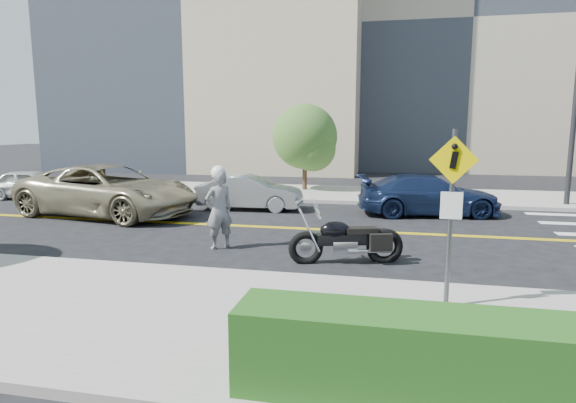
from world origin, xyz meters
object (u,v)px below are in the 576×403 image
(motorcycle, at_px, (347,230))
(suv, at_px, (108,190))
(parked_car_blue, at_px, (428,195))
(parked_car_white, at_px, (31,184))
(motorcyclist, at_px, (219,207))
(pedestrian_sign, at_px, (451,202))
(parked_car_silver, at_px, (250,192))

(motorcycle, distance_m, suv, 9.87)
(parked_car_blue, bearing_deg, suv, 92.52)
(parked_car_white, bearing_deg, parked_car_blue, -103.83)
(parked_car_white, bearing_deg, suv, -129.85)
(motorcyclist, distance_m, parked_car_white, 13.00)
(suv, bearing_deg, motorcycle, -105.92)
(pedestrian_sign, height_order, parked_car_blue, pedestrian_sign)
(motorcyclist, distance_m, suv, 6.59)
(suv, relative_size, parked_car_white, 1.74)
(motorcyclist, bearing_deg, parked_car_silver, -125.32)
(motorcyclist, relative_size, parked_car_white, 0.58)
(parked_car_silver, height_order, parked_car_blue, parked_car_blue)
(motorcycle, height_order, parked_car_white, motorcycle)
(motorcyclist, xyz_separation_m, motorcycle, (3.39, -0.65, -0.29))
(motorcyclist, bearing_deg, pedestrian_sign, 102.65)
(motorcyclist, relative_size, motorcycle, 0.84)
(suv, height_order, parked_car_silver, suv)
(pedestrian_sign, height_order, suv, pedestrian_sign)
(suv, xyz_separation_m, parked_car_silver, (4.59, 2.27, -0.25))
(motorcycle, bearing_deg, parked_car_silver, 107.16)
(pedestrian_sign, bearing_deg, parked_car_silver, 123.85)
(motorcyclist, height_order, suv, motorcyclist)
(motorcyclist, relative_size, parked_car_silver, 0.54)
(pedestrian_sign, bearing_deg, parked_car_white, 148.73)
(motorcyclist, bearing_deg, parked_car_blue, -177.30)
(suv, xyz_separation_m, parked_car_white, (-5.69, 2.97, -0.27))
(pedestrian_sign, relative_size, motorcyclist, 1.37)
(motorcycle, distance_m, parked_car_blue, 7.16)
(motorcyclist, bearing_deg, parked_car_white, -74.68)
(parked_car_blue, bearing_deg, parked_car_white, 78.34)
(motorcyclist, distance_m, parked_car_blue, 8.38)
(pedestrian_sign, xyz_separation_m, parked_car_white, (-16.56, 10.06, -1.32))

